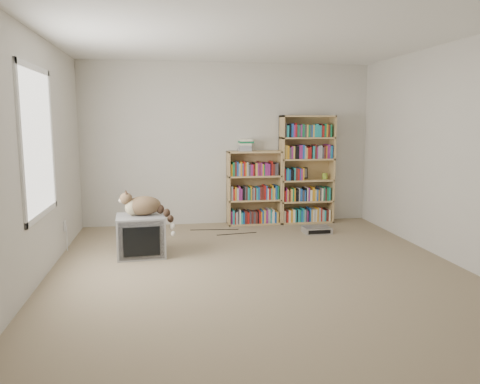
{
  "coord_description": "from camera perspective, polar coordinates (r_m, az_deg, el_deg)",
  "views": [
    {
      "loc": [
        -0.97,
        -4.77,
        1.61
      ],
      "look_at": [
        -0.06,
        1.0,
        0.72
      ],
      "focal_mm": 35.0,
      "sensor_mm": 36.0,
      "label": 1
    }
  ],
  "objects": [
    {
      "name": "floor",
      "position": [
        5.13,
        2.4,
        -9.66
      ],
      "size": [
        4.5,
        5.0,
        0.01
      ],
      "primitive_type": "cube",
      "color": "#9B8B69",
      "rests_on": "ground"
    },
    {
      "name": "wall_back",
      "position": [
        7.35,
        -1.42,
        5.84
      ],
      "size": [
        4.5,
        0.02,
        2.5
      ],
      "primitive_type": "cube",
      "color": "beige",
      "rests_on": "floor"
    },
    {
      "name": "wall_front",
      "position": [
        2.5,
        13.98,
        0.03
      ],
      "size": [
        4.5,
        0.02,
        2.5
      ],
      "primitive_type": "cube",
      "color": "beige",
      "rests_on": "floor"
    },
    {
      "name": "wall_left",
      "position": [
        4.95,
        -24.0,
        3.72
      ],
      "size": [
        0.02,
        5.0,
        2.5
      ],
      "primitive_type": "cube",
      "color": "beige",
      "rests_on": "floor"
    },
    {
      "name": "wall_right",
      "position": [
        5.77,
        25.02,
        4.25
      ],
      "size": [
        0.02,
        5.0,
        2.5
      ],
      "primitive_type": "cube",
      "color": "beige",
      "rests_on": "floor"
    },
    {
      "name": "ceiling",
      "position": [
        4.95,
        2.59,
        18.98
      ],
      "size": [
        4.5,
        5.0,
        0.02
      ],
      "primitive_type": "cube",
      "color": "white",
      "rests_on": "wall_back"
    },
    {
      "name": "window",
      "position": [
        5.14,
        -23.4,
        5.58
      ],
      "size": [
        0.02,
        1.22,
        1.52
      ],
      "primitive_type": "cube",
      "color": "white",
      "rests_on": "wall_left"
    },
    {
      "name": "crt_tv",
      "position": [
        5.79,
        -11.97,
        -5.21
      ],
      "size": [
        0.6,
        0.55,
        0.49
      ],
      "rotation": [
        0.0,
        0.0,
        0.07
      ],
      "color": "gray",
      "rests_on": "floor"
    },
    {
      "name": "cat",
      "position": [
        5.71,
        -11.2,
        -1.97
      ],
      "size": [
        0.67,
        0.45,
        0.51
      ],
      "rotation": [
        0.0,
        0.0,
        0.19
      ],
      "color": "#342415",
      "rests_on": "crt_tv"
    },
    {
      "name": "bookcase_tall",
      "position": [
        7.5,
        8.07,
        2.44
      ],
      "size": [
        0.85,
        0.3,
        1.7
      ],
      "color": "tan",
      "rests_on": "floor"
    },
    {
      "name": "bookcase_short",
      "position": [
        7.34,
        1.7,
        0.16
      ],
      "size": [
        0.84,
        0.3,
        1.15
      ],
      "color": "tan",
      "rests_on": "floor"
    },
    {
      "name": "book_stack",
      "position": [
        7.26,
        0.64,
        5.75
      ],
      "size": [
        0.22,
        0.28,
        0.18
      ],
      "primitive_type": "cube",
      "color": "#A81816",
      "rests_on": "bookcase_short"
    },
    {
      "name": "green_mug",
      "position": [
        7.59,
        10.27,
        1.93
      ],
      "size": [
        0.09,
        0.09,
        0.1
      ],
      "primitive_type": "cylinder",
      "color": "#85A830",
      "rests_on": "bookcase_tall"
    },
    {
      "name": "framed_print",
      "position": [
        7.58,
        7.74,
        2.31
      ],
      "size": [
        0.14,
        0.05,
        0.18
      ],
      "primitive_type": "cube",
      "rotation": [
        -0.17,
        0.0,
        0.0
      ],
      "color": "black",
      "rests_on": "bookcase_tall"
    },
    {
      "name": "dvd_player",
      "position": [
        6.91,
        9.34,
        -4.58
      ],
      "size": [
        0.4,
        0.29,
        0.09
      ],
      "primitive_type": "cube",
      "rotation": [
        0.0,
        0.0,
        0.04
      ],
      "color": "#B4B4B9",
      "rests_on": "floor"
    },
    {
      "name": "wall_outlet",
      "position": [
        6.22,
        -20.59,
        -3.88
      ],
      "size": [
        0.01,
        0.08,
        0.13
      ],
      "primitive_type": "cube",
      "color": "silver",
      "rests_on": "wall_left"
    },
    {
      "name": "floor_cables",
      "position": [
        6.87,
        1.19,
        -4.88
      ],
      "size": [
        1.2,
        0.7,
        0.01
      ],
      "primitive_type": null,
      "color": "black",
      "rests_on": "floor"
    }
  ]
}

